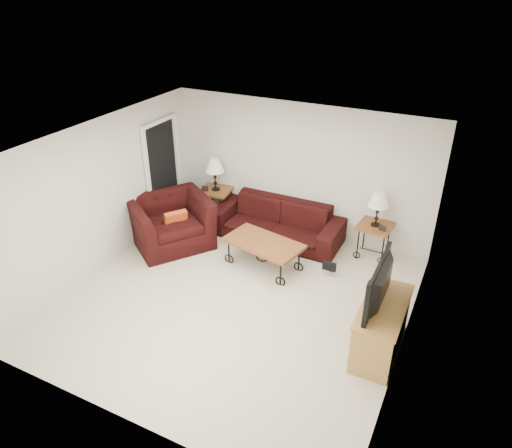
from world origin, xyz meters
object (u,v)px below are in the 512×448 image
(coffee_table, at_px, (263,254))
(lamp_right, at_px, (378,209))
(side_table_left, at_px, (216,204))
(armchair, at_px, (171,222))
(backpack, at_px, (332,261))
(sofa, at_px, (277,221))
(lamp_left, at_px, (215,174))
(side_table_right, at_px, (373,241))
(tv_stand, at_px, (381,328))
(television, at_px, (386,285))

(coffee_table, bearing_deg, lamp_right, 36.21)
(lamp_right, bearing_deg, side_table_left, -180.00)
(armchair, height_order, backpack, armchair)
(sofa, height_order, lamp_left, lamp_left)
(sofa, bearing_deg, side_table_left, 172.78)
(side_table_right, height_order, lamp_right, lamp_right)
(lamp_left, distance_m, tv_stand, 4.53)
(backpack, bearing_deg, television, -54.87)
(sofa, xyz_separation_m, tv_stand, (2.45, -2.11, 0.01))
(side_table_right, distance_m, lamp_right, 0.62)
(lamp_right, bearing_deg, lamp_left, -180.00)
(armchair, relative_size, television, 1.26)
(side_table_left, bearing_deg, lamp_right, 0.00)
(armchair, bearing_deg, lamp_right, -35.15)
(side_table_right, distance_m, tv_stand, 2.39)
(side_table_right, xyz_separation_m, backpack, (-0.48, -0.81, -0.08))
(side_table_right, distance_m, backpack, 0.95)
(coffee_table, height_order, backpack, coffee_table)
(lamp_right, distance_m, coffee_table, 2.08)
(armchair, bearing_deg, backpack, -46.86)
(television, distance_m, backpack, 2.03)
(lamp_right, xyz_separation_m, coffee_table, (-1.59, -1.16, -0.69))
(sofa, bearing_deg, side_table_right, 5.78)
(sofa, distance_m, television, 3.29)
(sofa, height_order, armchair, armchair)
(sofa, xyz_separation_m, backpack, (1.29, -0.63, -0.13))
(side_table_left, xyz_separation_m, lamp_left, (0.00, 0.00, 0.65))
(lamp_left, relative_size, tv_stand, 0.53)
(sofa, relative_size, tv_stand, 1.99)
(television, bearing_deg, lamp_left, -120.77)
(coffee_table, xyz_separation_m, armchair, (-1.85, -0.05, 0.20))
(lamp_right, relative_size, coffee_table, 0.48)
(armchair, xyz_separation_m, backpack, (2.95, 0.40, -0.22))
(sofa, bearing_deg, lamp_right, 5.78)
(coffee_table, xyz_separation_m, backpack, (1.10, 0.35, -0.02))
(side_table_right, height_order, backpack, side_table_right)
(side_table_right, relative_size, backpack, 1.37)
(side_table_left, distance_m, side_table_right, 3.20)
(side_table_left, bearing_deg, lamp_left, 0.00)
(armchair, relative_size, backpack, 3.04)
(backpack, bearing_deg, side_table_right, 56.86)
(side_table_left, relative_size, lamp_right, 1.04)
(tv_stand, bearing_deg, backpack, 127.96)
(side_table_left, height_order, coffee_table, side_table_left)
(side_table_right, bearing_deg, television, -74.21)
(sofa, distance_m, backpack, 1.45)
(lamp_left, distance_m, coffee_table, 2.12)
(sofa, distance_m, tv_stand, 3.23)
(coffee_table, height_order, tv_stand, tv_stand)
(side_table_left, bearing_deg, television, -30.77)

